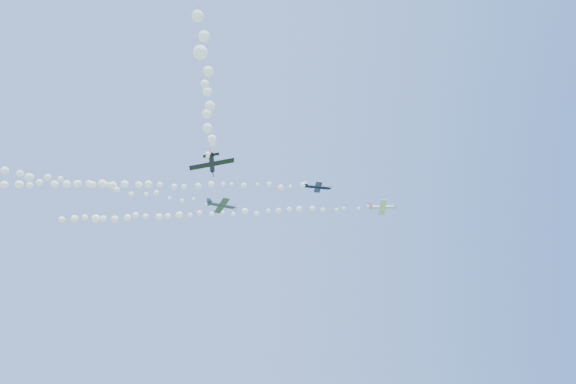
{
  "coord_description": "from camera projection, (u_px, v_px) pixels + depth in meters",
  "views": [
    {
      "loc": [
        -10.42,
        -102.35,
        3.98
      ],
      "look_at": [
        1.21,
        -6.85,
        47.66
      ],
      "focal_mm": 30.0,
      "sensor_mm": 36.0,
      "label": 1
    }
  ],
  "objects": [
    {
      "name": "smoke_trail_white",
      "position": [
        212.0,
        214.0,
        123.56
      ],
      "size": [
        80.65,
        19.07,
        2.96
      ],
      "primitive_type": null,
      "color": "white"
    },
    {
      "name": "smoke_trail_navy",
      "position": [
        138.0,
        185.0,
        114.4
      ],
      "size": [
        81.49,
        9.19,
        2.79
      ],
      "primitive_type": null,
      "color": "white"
    },
    {
      "name": "smoke_trail_grey",
      "position": [
        25.0,
        175.0,
        91.49
      ],
      "size": [
        70.5,
        23.61,
        3.14
      ],
      "primitive_type": null,
      "color": "white"
    },
    {
      "name": "plane_navy",
      "position": [
        318.0,
        187.0,
        115.95
      ],
      "size": [
        7.06,
        7.44,
        2.74
      ],
      "rotation": [
        0.1,
        0.09,
        -0.08
      ],
      "color": "#0B1334"
    },
    {
      "name": "plane_black",
      "position": [
        212.0,
        163.0,
        74.92
      ],
      "size": [
        6.84,
        6.82,
        2.14
      ],
      "rotation": [
        -0.26,
        -0.03,
        1.56
      ],
      "color": "black"
    },
    {
      "name": "plane_grey",
      "position": [
        222.0,
        205.0,
        106.16
      ],
      "size": [
        6.92,
        7.3,
        2.18
      ],
      "rotation": [
        -0.1,
        0.01,
        0.3
      ],
      "color": "#3B4756"
    },
    {
      "name": "plane_white",
      "position": [
        382.0,
        207.0,
        120.25
      ],
      "size": [
        6.99,
        7.37,
        2.24
      ],
      "rotation": [
        -0.16,
        0.02,
        -0.21
      ],
      "color": "white"
    }
  ]
}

